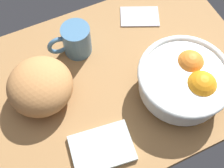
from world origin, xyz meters
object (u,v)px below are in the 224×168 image
Objects in this scene: napkin_folded at (140,16)px; mug at (75,40)px; napkin_spare at (102,148)px; bread_loaf at (40,86)px; fruit_bowl at (185,79)px.

mug is (21.85, 3.37, 4.13)cm from napkin_folded.
bread_loaf is at bearing -67.78° from napkin_spare.
bread_loaf is 16.38cm from mug.
fruit_bowl reaches higher than napkin_spare.
fruit_bowl is 2.00× the size of napkin_folded.
napkin_spare is (25.24, 5.66, -5.21)cm from fruit_bowl.
bread_loaf reaches higher than mug.
bread_loaf reaches higher than napkin_folded.
napkin_folded is (-34.90, -13.23, -4.98)cm from bread_loaf.
napkin_folded is (-1.79, -26.82, -5.45)cm from fruit_bowl.
bread_loaf is 1.34× the size of mug.
mug reaches higher than napkin_spare.
napkin_spare is at bearing 50.23° from napkin_folded.
napkin_spare is 1.20× the size of mug.
fruit_bowl is at bearing 86.18° from napkin_folded.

